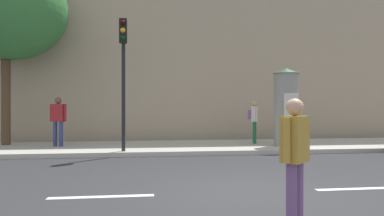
# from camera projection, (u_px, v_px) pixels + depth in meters

# --- Properties ---
(ground_plane) EXTENTS (80.00, 80.00, 0.00)m
(ground_plane) POSITION_uv_depth(u_px,v_px,m) (238.00, 193.00, 6.55)
(ground_plane) COLOR #2B2B2D
(sidewalk_curb) EXTENTS (36.00, 4.00, 0.15)m
(sidewalk_curb) POSITION_uv_depth(u_px,v_px,m) (190.00, 147.00, 13.49)
(sidewalk_curb) COLOR #B2ADA3
(sidewalk_curb) RESTS_ON ground_plane
(lane_markings) EXTENTS (25.80, 0.16, 0.01)m
(lane_markings) POSITION_uv_depth(u_px,v_px,m) (238.00, 192.00, 6.55)
(lane_markings) COLOR silver
(lane_markings) RESTS_ON ground_plane
(building_backdrop) EXTENTS (36.00, 5.00, 8.92)m
(building_backdrop) POSITION_uv_depth(u_px,v_px,m) (177.00, 50.00, 18.44)
(building_backdrop) COLOR tan
(building_backdrop) RESTS_ON ground_plane
(traffic_light) EXTENTS (0.24, 0.45, 4.16)m
(traffic_light) POSITION_uv_depth(u_px,v_px,m) (123.00, 62.00, 11.43)
(traffic_light) COLOR black
(traffic_light) RESTS_ON sidewalk_curb
(poster_column) EXTENTS (0.97, 0.97, 2.83)m
(poster_column) POSITION_uv_depth(u_px,v_px,m) (286.00, 106.00, 13.22)
(poster_column) COLOR gray
(poster_column) RESTS_ON sidewalk_curb
(street_tree) EXTENTS (4.43, 4.43, 6.94)m
(street_tree) POSITION_uv_depth(u_px,v_px,m) (6.00, 9.00, 13.50)
(street_tree) COLOR #4C3826
(street_tree) RESTS_ON sidewalk_curb
(pedestrian_with_bag) EXTENTS (0.45, 0.44, 1.65)m
(pedestrian_with_bag) POSITION_uv_depth(u_px,v_px,m) (295.00, 152.00, 4.65)
(pedestrian_with_bag) COLOR #724C84
(pedestrian_with_bag) RESTS_ON ground_plane
(pedestrian_near_pole) EXTENTS (0.47, 0.62, 1.67)m
(pedestrian_near_pole) POSITION_uv_depth(u_px,v_px,m) (254.00, 118.00, 14.10)
(pedestrian_near_pole) COLOR #1E5938
(pedestrian_near_pole) RESTS_ON sidewalk_curb
(pedestrian_in_red_top) EXTENTS (0.63, 0.41, 1.76)m
(pedestrian_in_red_top) POSITION_uv_depth(u_px,v_px,m) (58.00, 117.00, 12.99)
(pedestrian_in_red_top) COLOR navy
(pedestrian_in_red_top) RESTS_ON sidewalk_curb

